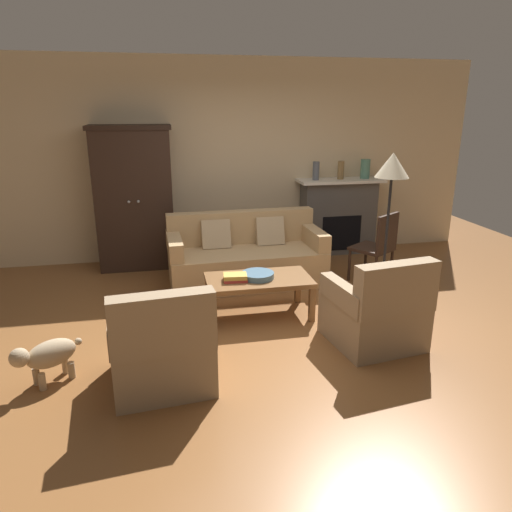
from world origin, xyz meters
name	(u,v)px	position (x,y,z in m)	size (l,w,h in m)	color
ground_plane	(273,325)	(0.00, 0.00, 0.00)	(9.60, 9.60, 0.00)	brown
back_wall	(233,160)	(0.00, 2.55, 1.40)	(7.20, 0.10, 2.80)	beige
fireplace	(338,216)	(1.55, 2.30, 0.57)	(1.26, 0.48, 1.12)	#4C4947
armoire	(134,198)	(-1.40, 2.22, 0.96)	(1.06, 0.57, 1.91)	black
couch	(246,258)	(-0.05, 1.30, 0.32)	(1.94, 0.90, 0.86)	tan
coffee_table	(259,283)	(-0.10, 0.28, 0.37)	(1.10, 0.60, 0.42)	brown
fruit_bowl	(258,275)	(-0.10, 0.28, 0.45)	(0.34, 0.34, 0.06)	slate
book_stack	(235,277)	(-0.35, 0.24, 0.46)	(0.26, 0.19, 0.07)	#B73833
mantel_vase_slate	(316,171)	(1.17, 2.28, 1.25)	(0.10, 0.10, 0.26)	#565B66
mantel_vase_bronze	(341,170)	(1.55, 2.28, 1.25)	(0.09, 0.09, 0.26)	olive
mantel_vase_jade	(365,169)	(1.93, 2.28, 1.26)	(0.14, 0.14, 0.28)	slate
armchair_near_left	(162,349)	(-1.12, -0.87, 0.32)	(0.84, 0.84, 0.88)	#997F60
armchair_near_right	(376,313)	(0.84, -0.58, 0.32)	(0.87, 0.87, 0.88)	#997F60
side_chair_wooden	(378,244)	(1.57, 0.94, 0.51)	(0.61, 0.61, 0.90)	black
floor_lamp	(392,174)	(1.36, 0.35, 1.45)	(0.36, 0.36, 1.68)	black
dog	(47,355)	(-2.02, -0.67, 0.25)	(0.49, 0.41, 0.39)	tan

